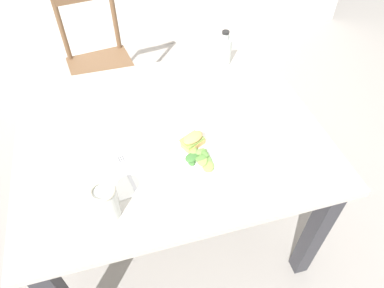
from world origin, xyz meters
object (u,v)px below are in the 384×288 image
(plate_lunch, at_px, (195,154))
(sandwich_half_front, at_px, (193,140))
(mason_jar_iced_tea, at_px, (106,203))
(dining_table, at_px, (171,148))
(chair_wooden_far, at_px, (100,63))
(fork_on_napkin, at_px, (126,170))
(bottle_cold_brew, at_px, (224,52))

(plate_lunch, relative_size, sandwich_half_front, 2.67)
(sandwich_half_front, bearing_deg, mason_jar_iced_tea, -148.63)
(dining_table, xyz_separation_m, plate_lunch, (0.06, -0.16, 0.12))
(plate_lunch, bearing_deg, chair_wooden_far, 104.57)
(dining_table, relative_size, chair_wooden_far, 1.42)
(fork_on_napkin, bearing_deg, mason_jar_iced_tea, -116.51)
(plate_lunch, distance_m, mason_jar_iced_tea, 0.40)
(plate_lunch, height_order, bottle_cold_brew, bottle_cold_brew)
(dining_table, height_order, chair_wooden_far, chair_wooden_far)
(fork_on_napkin, bearing_deg, bottle_cold_brew, 44.51)
(bottle_cold_brew, bearing_deg, mason_jar_iced_tea, -132.03)
(plate_lunch, xyz_separation_m, bottle_cold_brew, (0.32, 0.57, 0.06))
(plate_lunch, height_order, sandwich_half_front, sandwich_half_front)
(chair_wooden_far, xyz_separation_m, mason_jar_iced_tea, (-0.04, -1.36, 0.35))
(dining_table, bearing_deg, plate_lunch, -68.78)
(plate_lunch, bearing_deg, sandwich_half_front, 84.59)
(sandwich_half_front, xyz_separation_m, fork_on_napkin, (-0.27, -0.05, -0.03))
(dining_table, distance_m, chair_wooden_far, 1.06)
(plate_lunch, relative_size, fork_on_napkin, 1.50)
(dining_table, xyz_separation_m, mason_jar_iced_tea, (-0.29, -0.33, 0.18))
(bottle_cold_brew, xyz_separation_m, mason_jar_iced_tea, (-0.67, -0.74, -0.00))
(chair_wooden_far, distance_m, sandwich_half_front, 1.23)
(plate_lunch, xyz_separation_m, sandwich_half_front, (0.00, 0.04, 0.03))
(plate_lunch, relative_size, bottle_cold_brew, 1.61)
(chair_wooden_far, bearing_deg, dining_table, -76.52)
(dining_table, distance_m, bottle_cold_brew, 0.58)
(dining_table, distance_m, mason_jar_iced_tea, 0.48)
(bottle_cold_brew, bearing_deg, chair_wooden_far, 135.52)
(mason_jar_iced_tea, bearing_deg, bottle_cold_brew, 47.97)
(sandwich_half_front, xyz_separation_m, bottle_cold_brew, (0.31, 0.53, 0.02))
(dining_table, distance_m, plate_lunch, 0.21)
(chair_wooden_far, height_order, fork_on_napkin, chair_wooden_far)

